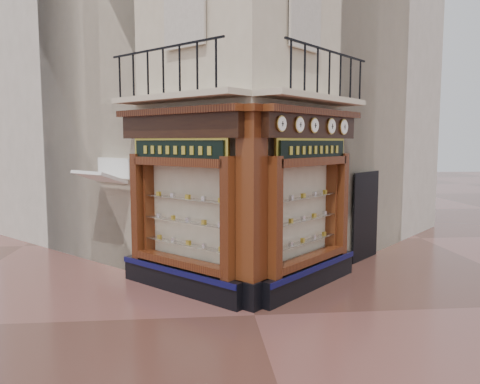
{
  "coord_description": "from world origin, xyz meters",
  "views": [
    {
      "loc": [
        -1.07,
        -8.49,
        3.28
      ],
      "look_at": [
        -0.09,
        2.0,
        2.14
      ],
      "focal_mm": 35.0,
      "sensor_mm": 36.0,
      "label": 1
    }
  ],
  "objects": [
    {
      "name": "awning",
      "position": [
        -3.46,
        3.26,
        0.0
      ],
      "size": [
        1.47,
        1.47,
        0.33
      ],
      "primitive_type": null,
      "rotation": [
        0.33,
        0.0,
        2.36
      ],
      "color": "silver",
      "rests_on": "ground"
    },
    {
      "name": "signboard_left",
      "position": [
        -1.46,
        1.51,
        3.1
      ],
      "size": [
        2.06,
        2.06,
        0.55
      ],
      "rotation": [
        0.0,
        0.0,
        2.36
      ],
      "color": "gold",
      "rests_on": "ground"
    },
    {
      "name": "neighbour_left",
      "position": [
        -2.47,
        8.63,
        5.5
      ],
      "size": [
        11.31,
        11.31,
        11.0
      ],
      "primitive_type": "cube",
      "rotation": [
        0.0,
        0.0,
        0.79
      ],
      "color": "beige",
      "rests_on": "ground"
    },
    {
      "name": "main_building",
      "position": [
        0.0,
        6.16,
        6.0
      ],
      "size": [
        11.31,
        11.31,
        12.0
      ],
      "primitive_type": "cube",
      "rotation": [
        0.0,
        0.0,
        0.79
      ],
      "color": "beige",
      "rests_on": "ground"
    },
    {
      "name": "ground",
      "position": [
        0.0,
        0.0,
        0.0
      ],
      "size": [
        80.0,
        80.0,
        0.0
      ],
      "primitive_type": "plane",
      "color": "#4A2A22",
      "rests_on": "ground"
    },
    {
      "name": "shopfront_right",
      "position": [
        1.41,
        1.57,
        1.98
      ],
      "size": [
        2.86,
        2.86,
        3.98
      ],
      "rotation": [
        0.0,
        0.0,
        0.79
      ],
      "color": "black",
      "rests_on": "ground"
    },
    {
      "name": "clock_b",
      "position": [
        1.02,
        0.91,
        3.62
      ],
      "size": [
        0.27,
        0.27,
        0.33
      ],
      "rotation": [
        0.0,
        0.0,
        0.79
      ],
      "color": "#B48D3C",
      "rests_on": "ground"
    },
    {
      "name": "clock_c",
      "position": [
        1.43,
        1.32,
        3.62
      ],
      "size": [
        0.27,
        0.27,
        0.33
      ],
      "rotation": [
        0.0,
        0.0,
        0.79
      ],
      "color": "#B48D3C",
      "rests_on": "ground"
    },
    {
      "name": "neighbour_right",
      "position": [
        2.47,
        8.63,
        5.5
      ],
      "size": [
        11.31,
        11.31,
        11.0
      ],
      "primitive_type": "cube",
      "rotation": [
        0.0,
        0.0,
        0.79
      ],
      "color": "beige",
      "rests_on": "ground"
    },
    {
      "name": "clock_d",
      "position": [
        1.95,
        1.85,
        3.62
      ],
      "size": [
        0.29,
        0.29,
        0.36
      ],
      "rotation": [
        0.0,
        0.0,
        0.79
      ],
      "color": "#B48D3C",
      "rests_on": "ground"
    },
    {
      "name": "shopfront_left",
      "position": [
        -1.41,
        1.57,
        1.98
      ],
      "size": [
        2.86,
        2.86,
        3.98
      ],
      "rotation": [
        0.0,
        0.0,
        2.36
      ],
      "color": "black",
      "rests_on": "ground"
    },
    {
      "name": "corner_pilaster",
      "position": [
        0.0,
        0.5,
        1.95
      ],
      "size": [
        0.85,
        0.85,
        3.98
      ],
      "rotation": [
        0.0,
        0.0,
        0.79
      ],
      "color": "black",
      "rests_on": "ground"
    },
    {
      "name": "signboard_right",
      "position": [
        1.46,
        1.51,
        3.1
      ],
      "size": [
        2.01,
        2.01,
        0.54
      ],
      "rotation": [
        0.0,
        0.0,
        0.79
      ],
      "color": "gold",
      "rests_on": "ground"
    },
    {
      "name": "balcony",
      "position": [
        0.0,
        1.49,
        4.22
      ],
      "size": [
        5.94,
        2.97,
        1.03
      ],
      "color": "beige",
      "rests_on": "ground"
    },
    {
      "name": "clock_e",
      "position": [
        2.37,
        2.27,
        3.62
      ],
      "size": [
        0.3,
        0.3,
        0.37
      ],
      "rotation": [
        0.0,
        0.0,
        0.79
      ],
      "color": "#B48D3C",
      "rests_on": "ground"
    },
    {
      "name": "clock_a",
      "position": [
        0.56,
        0.46,
        3.62
      ],
      "size": [
        0.26,
        0.26,
        0.31
      ],
      "rotation": [
        0.0,
        0.0,
        0.79
      ],
      "color": "#B48D3C",
      "rests_on": "ground"
    }
  ]
}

